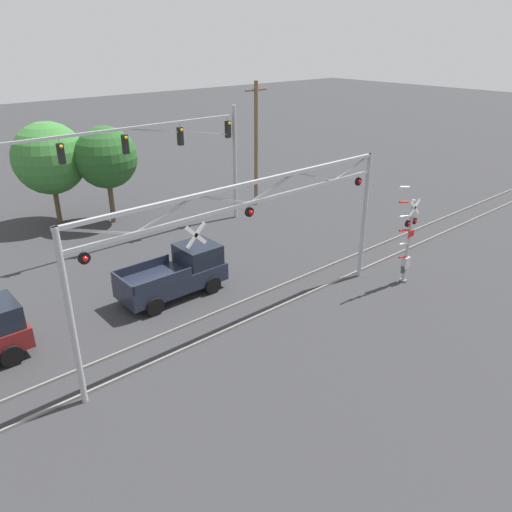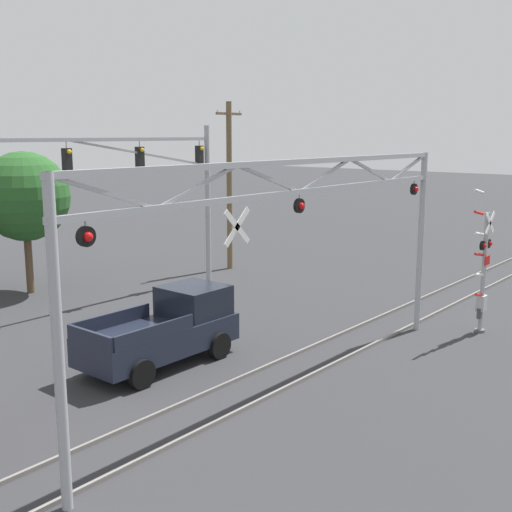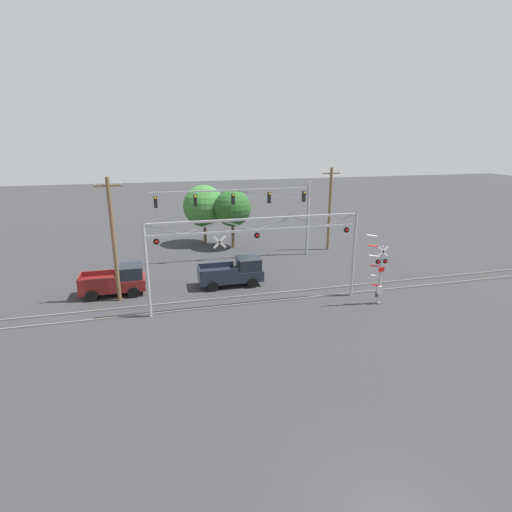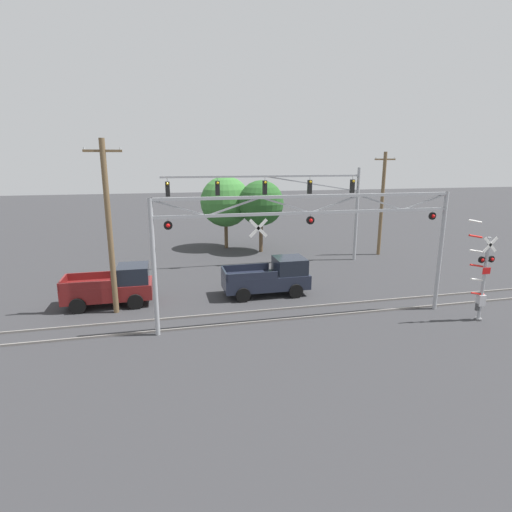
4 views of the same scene
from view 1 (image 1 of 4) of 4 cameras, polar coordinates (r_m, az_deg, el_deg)
The scene contains 9 objects.
rail_track_near at distance 21.46m, azimuth -1.18°, elevation -7.50°, with size 80.00×0.08×0.10m, color gray.
rail_track_far at distance 22.43m, azimuth -3.54°, elevation -6.03°, with size 80.00×0.08×0.10m, color gray.
crossing_gantry at distance 19.24m, azimuth -0.80°, elevation 3.84°, with size 14.73×0.26×6.26m.
crossing_signal_mast at distance 25.02m, azimuth 16.89°, elevation 1.35°, with size 1.75×0.35×5.15m.
traffic_signal_span at distance 29.66m, azimuth -9.74°, elevation 12.10°, with size 15.04×0.39×7.27m.
pickup_truck_lead at distance 23.58m, azimuth -8.90°, elevation -1.98°, with size 5.04×2.28×2.18m.
utility_pole_right at distance 35.16m, azimuth 0.01°, elevation 12.77°, with size 1.80×0.28×8.47m.
background_tree_beyond_span at distance 32.91m, azimuth -16.75°, elevation 10.73°, with size 3.85×3.85×6.18m.
background_tree_far_left_verge at distance 34.01m, azimuth -22.54°, elevation 10.27°, with size 4.48×4.48×6.46m.
Camera 1 is at (-11.60, 3.12, 11.30)m, focal length 35.00 mm.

